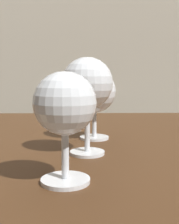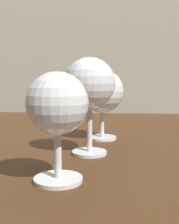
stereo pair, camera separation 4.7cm
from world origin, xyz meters
TOP-DOWN VIEW (x-y plane):
  - dining_table at (0.00, 0.00)m, footprint 1.17×0.79m
  - wine_glass_port at (-0.02, -0.28)m, footprint 0.08×0.08m
  - wine_glass_cabernet at (0.01, -0.15)m, footprint 0.08×0.08m
  - wine_glass_rose at (0.02, -0.03)m, footprint 0.09×0.09m

SIDE VIEW (x-z plane):
  - dining_table at x=0.00m, z-range 0.27..1.04m
  - wine_glass_port at x=-0.02m, z-range 0.79..0.92m
  - wine_glass_rose at x=0.02m, z-range 0.79..0.93m
  - wine_glass_cabernet at x=0.01m, z-range 0.80..0.96m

